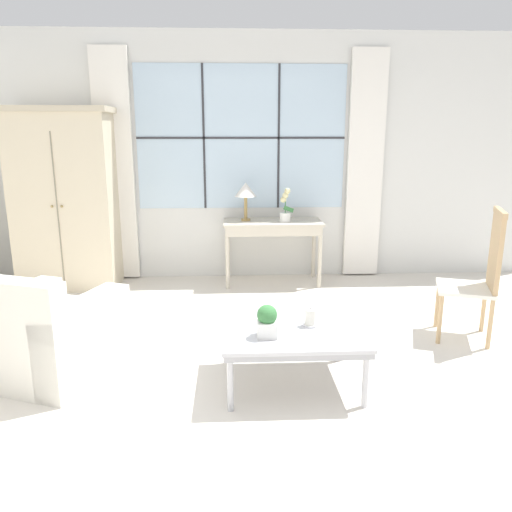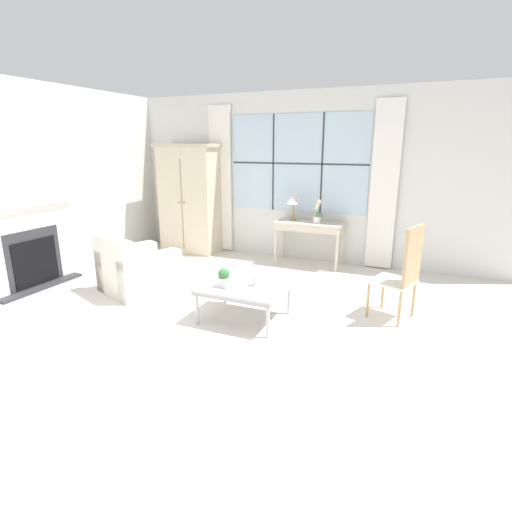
# 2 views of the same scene
# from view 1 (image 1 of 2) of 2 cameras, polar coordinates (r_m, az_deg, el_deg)

# --- Properties ---
(ground_plane) EXTENTS (14.00, 14.00, 0.00)m
(ground_plane) POSITION_cam_1_polar(r_m,az_deg,el_deg) (3.33, -0.37, -16.77)
(ground_plane) COLOR silver
(wall_back_windowed) EXTENTS (7.20, 0.14, 2.80)m
(wall_back_windowed) POSITION_cam_1_polar(r_m,az_deg,el_deg) (5.89, -1.67, 11.04)
(wall_back_windowed) COLOR silver
(wall_back_windowed) RESTS_ON ground_plane
(armoire) EXTENTS (1.13, 0.61, 1.96)m
(armoire) POSITION_cam_1_polar(r_m,az_deg,el_deg) (5.87, -20.96, 6.07)
(armoire) COLOR beige
(armoire) RESTS_ON ground_plane
(console_table) EXTENTS (1.11, 0.50, 0.73)m
(console_table) POSITION_cam_1_polar(r_m,az_deg,el_deg) (5.67, 1.90, 3.16)
(console_table) COLOR beige
(console_table) RESTS_ON ground_plane
(table_lamp) EXTENTS (0.24, 0.24, 0.43)m
(table_lamp) POSITION_cam_1_polar(r_m,az_deg,el_deg) (5.62, -1.19, 7.45)
(table_lamp) COLOR #9E7F47
(table_lamp) RESTS_ON console_table
(potted_orchid) EXTENTS (0.16, 0.12, 0.38)m
(potted_orchid) POSITION_cam_1_polar(r_m,az_deg,el_deg) (5.60, 3.38, 5.40)
(potted_orchid) COLOR white
(potted_orchid) RESTS_ON console_table
(armchair_upholstered) EXTENTS (1.07, 1.10, 0.80)m
(armchair_upholstered) POSITION_cam_1_polar(r_m,az_deg,el_deg) (3.93, -22.76, -8.50)
(armchair_upholstered) COLOR silver
(armchair_upholstered) RESTS_ON ground_plane
(side_chair_wooden) EXTENTS (0.56, 0.56, 1.11)m
(side_chair_wooden) POSITION_cam_1_polar(r_m,az_deg,el_deg) (4.49, 24.37, -1.51)
(side_chair_wooden) COLOR white
(side_chair_wooden) RESTS_ON ground_plane
(coffee_table) EXTENTS (0.95, 0.77, 0.41)m
(coffee_table) POSITION_cam_1_polar(r_m,az_deg,el_deg) (3.45, 4.18, -8.83)
(coffee_table) COLOR #BCBCC1
(coffee_table) RESTS_ON ground_plane
(potted_plant_small) EXTENTS (0.13, 0.13, 0.22)m
(potted_plant_small) POSITION_cam_1_polar(r_m,az_deg,el_deg) (3.25, 1.27, -7.41)
(potted_plant_small) COLOR white
(potted_plant_small) RESTS_ON coffee_table
(pillar_candle) EXTENTS (0.11, 0.11, 0.13)m
(pillar_candle) POSITION_cam_1_polar(r_m,az_deg,el_deg) (3.46, 6.22, -7.08)
(pillar_candle) COLOR silver
(pillar_candle) RESTS_ON coffee_table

